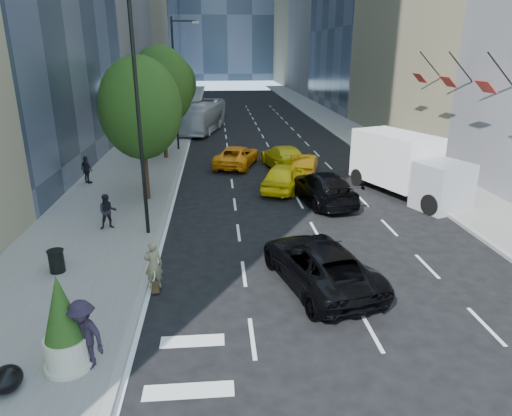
{
  "coord_description": "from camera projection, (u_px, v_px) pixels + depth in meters",
  "views": [
    {
      "loc": [
        -3.34,
        -15.06,
        7.8
      ],
      "look_at": [
        -1.82,
        2.71,
        1.6
      ],
      "focal_mm": 32.0,
      "sensor_mm": 36.0,
      "label": 1
    }
  ],
  "objects": [
    {
      "name": "taxi_c",
      "position": [
        237.0,
        156.0,
        32.08
      ],
      "size": [
        3.77,
        5.63,
        1.44
      ],
      "primitive_type": "imported",
      "rotation": [
        0.0,
        0.0,
        2.85
      ],
      "color": "#FF980D",
      "rests_on": "ground"
    },
    {
      "name": "traffic_signal",
      "position": [
        189.0,
        82.0,
        52.74
      ],
      "size": [
        2.48,
        0.53,
        5.2
      ],
      "color": "black",
      "rests_on": "sidewalk_left"
    },
    {
      "name": "pedestrian_b",
      "position": [
        87.0,
        170.0,
        27.36
      ],
      "size": [
        1.02,
        0.94,
        1.68
      ],
      "primitive_type": "imported",
      "rotation": [
        0.0,
        0.0,
        2.45
      ],
      "color": "black",
      "rests_on": "sidewalk_left"
    },
    {
      "name": "pedestrian_a",
      "position": [
        108.0,
        212.0,
        20.39
      ],
      "size": [
        0.91,
        0.79,
        1.61
      ],
      "primitive_type": "imported",
      "rotation": [
        0.0,
        0.0,
        0.26
      ],
      "color": "black",
      "rests_on": "sidewalk_left"
    },
    {
      "name": "pedestrian_c",
      "position": [
        83.0,
        335.0,
        11.34
      ],
      "size": [
        1.41,
        1.22,
        1.89
      ],
      "primitive_type": "imported",
      "rotation": [
        0.0,
        0.0,
        -0.52
      ],
      "color": "black",
      "rests_on": "sidewalk_left"
    },
    {
      "name": "black_sedan_mercedes",
      "position": [
        322.0,
        187.0,
        24.44
      ],
      "size": [
        3.32,
        6.01,
        1.65
      ],
      "primitive_type": "imported",
      "rotation": [
        0.0,
        0.0,
        3.33
      ],
      "color": "black",
      "rests_on": "ground"
    },
    {
      "name": "facade_flags",
      "position": [
        469.0,
        81.0,
        25.24
      ],
      "size": [
        1.85,
        13.3,
        2.05
      ],
      "color": "black",
      "rests_on": "ground"
    },
    {
      "name": "taxi_a",
      "position": [
        284.0,
        177.0,
        26.61
      ],
      "size": [
        3.51,
        5.05,
        1.6
      ],
      "primitive_type": "imported",
      "rotation": [
        0.0,
        0.0,
        2.76
      ],
      "color": "yellow",
      "rests_on": "ground"
    },
    {
      "name": "taxi_b",
      "position": [
        305.0,
        164.0,
        30.16
      ],
      "size": [
        2.45,
        4.23,
        1.32
      ],
      "primitive_type": "imported",
      "rotation": [
        0.0,
        0.0,
        2.86
      ],
      "color": "orange",
      "rests_on": "ground"
    },
    {
      "name": "lamp_near",
      "position": [
        142.0,
        102.0,
        18.35
      ],
      "size": [
        2.13,
        0.22,
        10.0
      ],
      "color": "black",
      "rests_on": "sidewalk_left"
    },
    {
      "name": "trash_can",
      "position": [
        57.0,
        262.0,
        16.49
      ],
      "size": [
        0.54,
        0.54,
        0.81
      ],
      "primitive_type": "cylinder",
      "color": "black",
      "rests_on": "sidewalk_left"
    },
    {
      "name": "lamp_far",
      "position": [
        177.0,
        77.0,
        35.29
      ],
      "size": [
        2.13,
        0.22,
        10.0
      ],
      "color": "black",
      "rests_on": "sidewalk_left"
    },
    {
      "name": "tree_far",
      "position": [
        176.0,
        84.0,
        45.02
      ],
      "size": [
        3.9,
        3.9,
        6.92
      ],
      "color": "black",
      "rests_on": "sidewalk_left"
    },
    {
      "name": "city_bus",
      "position": [
        204.0,
        117.0,
        45.69
      ],
      "size": [
        4.65,
        10.74,
        2.91
      ],
      "primitive_type": "imported",
      "rotation": [
        0.0,
        0.0,
        -0.22
      ],
      "color": "silver",
      "rests_on": "ground"
    },
    {
      "name": "black_sedan_lincoln",
      "position": [
        319.0,
        264.0,
        15.81
      ],
      "size": [
        3.91,
        6.13,
        1.57
      ],
      "primitive_type": "imported",
      "rotation": [
        0.0,
        0.0,
        3.39
      ],
      "color": "black",
      "rests_on": "ground"
    },
    {
      "name": "ground",
      "position": [
        311.0,
        271.0,
        17.01
      ],
      "size": [
        160.0,
        160.0,
        0.0
      ],
      "primitive_type": "plane",
      "color": "black",
      "rests_on": "ground"
    },
    {
      "name": "skateboarder",
      "position": [
        154.0,
        268.0,
        15.38
      ],
      "size": [
        0.67,
        0.5,
        1.68
      ],
      "primitive_type": "imported",
      "rotation": [
        0.0,
        0.0,
        3.31
      ],
      "color": "olive",
      "rests_on": "ground"
    },
    {
      "name": "taxi_d",
      "position": [
        284.0,
        157.0,
        31.43
      ],
      "size": [
        3.06,
        5.79,
        1.6
      ],
      "primitive_type": "imported",
      "rotation": [
        0.0,
        0.0,
        3.3
      ],
      "color": "yellow",
      "rests_on": "ground"
    },
    {
      "name": "planter_shrub",
      "position": [
        63.0,
        325.0,
        11.26
      ],
      "size": [
        1.08,
        1.08,
        2.58
      ],
      "color": "beige",
      "rests_on": "sidewalk_left"
    },
    {
      "name": "sidewalk_right",
      "position": [
        349.0,
        131.0,
        46.02
      ],
      "size": [
        4.0,
        120.0,
        0.15
      ],
      "primitive_type": "cube",
      "color": "slate",
      "rests_on": "ground"
    },
    {
      "name": "box_truck",
      "position": [
        406.0,
        166.0,
        25.3
      ],
      "size": [
        4.92,
        7.48,
        3.37
      ],
      "rotation": [
        0.0,
        0.0,
        0.37
      ],
      "color": "silver",
      "rests_on": "ground"
    },
    {
      "name": "tree_near",
      "position": [
        141.0,
        108.0,
        23.26
      ],
      "size": [
        4.2,
        4.2,
        7.46
      ],
      "color": "black",
      "rests_on": "sidewalk_left"
    },
    {
      "name": "tree_mid",
      "position": [
        162.0,
        87.0,
        32.56
      ],
      "size": [
        4.5,
        4.5,
        7.99
      ],
      "color": "black",
      "rests_on": "sidewalk_left"
    },
    {
      "name": "sidewalk_left",
      "position": [
        159.0,
        133.0,
        44.48
      ],
      "size": [
        6.0,
        120.0,
        0.15
      ],
      "primitive_type": "cube",
      "color": "slate",
      "rests_on": "ground"
    }
  ]
}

